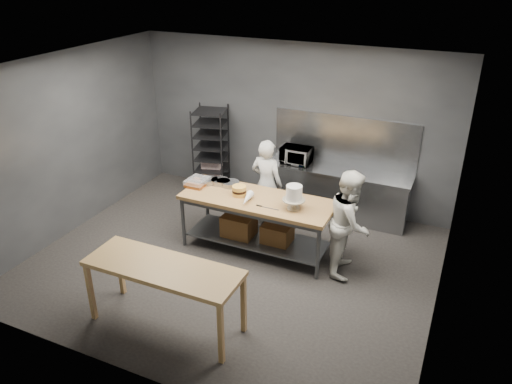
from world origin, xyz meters
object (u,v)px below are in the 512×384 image
speed_rack (211,152)px  frosted_cake_stand (294,195)px  work_table (256,218)px  chef_right (350,223)px  layer_cake (239,191)px  microwave (296,155)px  near_counter (163,272)px  chef_behind (267,184)px

speed_rack → frosted_cake_stand: (2.33, -1.67, 0.30)m
work_table → frosted_cake_stand: (0.65, -0.09, 0.58)m
chef_right → layer_cake: (-1.77, -0.05, 0.19)m
chef_right → microwave: size_ratio=3.00×
near_counter → frosted_cake_stand: size_ratio=5.32×
chef_right → frosted_cake_stand: 0.91m
microwave → work_table: bearing=-91.4°
chef_right → frosted_cake_stand: size_ratio=4.32×
speed_rack → microwave: size_ratio=3.23×
near_counter → frosted_cake_stand: 2.28m
speed_rack → microwave: (1.72, 0.08, 0.19)m
microwave → frosted_cake_stand: frosted_cake_stand is taller
chef_behind → microwave: (0.21, 0.86, 0.26)m
near_counter → frosted_cake_stand: frosted_cake_stand is taller
chef_behind → near_counter: bearing=93.1°
chef_behind → microwave: size_ratio=2.93×
frosted_cake_stand → layer_cake: (-0.94, 0.07, -0.15)m
work_table → chef_right: size_ratio=1.48×
frosted_cake_stand → near_counter: bearing=-114.6°
work_table → layer_cake: 0.52m
near_counter → chef_behind: 2.95m
chef_right → layer_cake: size_ratio=7.34×
near_counter → frosted_cake_stand: (0.94, 2.05, 0.34)m
speed_rack → chef_right: size_ratio=1.08×
work_table → layer_cake: size_ratio=10.84×
microwave → near_counter: bearing=-95.0°
layer_cake → work_table: bearing=3.8°
work_table → chef_behind: size_ratio=1.51×
chef_behind → work_table: bearing=107.4°
chef_right → microwave: chef_right is taller
chef_right → microwave: 2.19m
speed_rack → chef_right: bearing=-26.0°
chef_behind → chef_right: bearing=160.4°
work_table → microwave: 1.73m
work_table → near_counter: work_table is taller
layer_cake → frosted_cake_stand: bearing=-4.4°
layer_cake → chef_behind: bearing=81.9°
work_table → speed_rack: bearing=136.8°
chef_behind → microwave: 0.92m
chef_right → microwave: (-1.44, 1.63, 0.24)m
near_counter → layer_cake: layer_cake is taller
speed_rack → chef_behind: (1.51, -0.78, -0.06)m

